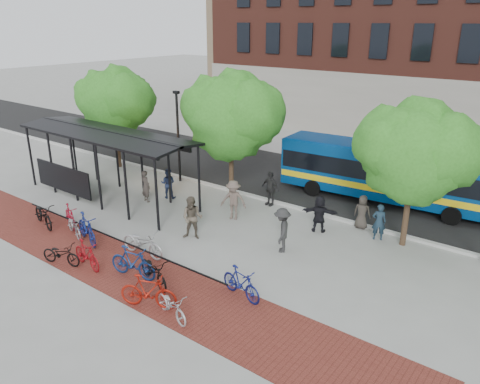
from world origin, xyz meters
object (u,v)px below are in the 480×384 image
Objects in this scene: pedestrian_8 at (192,218)px; bike_1 at (70,216)px; pedestrian_5 at (319,214)px; pedestrian_9 at (282,230)px; lamp_post_left at (178,134)px; bike_4 at (61,254)px; pedestrian_2 at (168,183)px; bike_7 at (133,262)px; pedestrian_6 at (362,212)px; bike_11 at (241,283)px; bus_shelter at (105,141)px; pedestrian_3 at (233,200)px; pedestrian_4 at (270,188)px; bike_2 at (74,226)px; bike_3 at (87,229)px; bike_5 at (87,254)px; bike_0 at (43,214)px; bike_8 at (154,271)px; bike_10 at (172,305)px; bus at (387,171)px; tree_c at (418,150)px; bike_9 at (148,291)px; tree_b at (233,112)px; pedestrian_7 at (379,222)px; tree_a at (115,99)px; bike_6 at (143,243)px.

bike_1 is at bearing 178.62° from pedestrian_8.
pedestrian_5 is 2.58m from pedestrian_9.
lamp_post_left reaches higher than pedestrian_5.
pedestrian_2 is at bearing -2.94° from bike_4.
pedestrian_6 reaches higher than bike_7.
bus_shelter is at bearing 84.47° from bike_11.
pedestrian_3 reaches higher than pedestrian_4.
pedestrian_5 is at bearing -32.17° from bike_2.
bike_4 is 0.91× the size of pedestrian_9.
lamp_post_left is 2.47× the size of bike_3.
bike_7 is at bearing -66.07° from bike_5.
bus_shelter reaches higher than bike_1.
bike_0 is 1.12× the size of pedestrian_8.
bike_8 is 2.17m from bike_10.
bus_shelter is 4.24m from lamp_post_left.
bike_0 is (-11.01, -12.11, -1.10)m from bus.
pedestrian_2 is at bearing -146.07° from pedestrian_4.
tree_c is 2.86× the size of bike_3.
bike_9 is 1.17× the size of bike_10.
tree_c is 0.55× the size of bus.
pedestrian_2 reaches higher than bike_4.
pedestrian_5 is (-0.93, -5.15, -0.83)m from bus.
bike_5 is (0.18, -9.07, -3.93)m from tree_b.
lamp_post_left reaches higher than bike_0.
bus is at bearing 8.78° from bike_11.
tree_b reaches higher than pedestrian_6.
pedestrian_8 is (5.72, -5.10, -1.81)m from lamp_post_left.
bike_4 is 1.04× the size of pedestrian_7.
bike_5 is at bearing -89.60° from bike_0.
tree_a is at bearing 29.87° from bike_9.
bike_5 is at bearing -119.86° from bus.
bike_2 is (0.92, -0.43, -0.06)m from bike_1.
lamp_post_left is 12.71m from bike_11.
bus is 5.49× the size of bike_7.
tree_b is at bearing -151.72° from bus.
tree_b is 8.70m from pedestrian_7.
pedestrian_2 reaches higher than bike_6.
bike_6 is 1.19× the size of pedestrian_4.
lamp_post_left is 6.56m from pedestrian_3.
bike_4 is at bearing -98.79° from pedestrian_4.
pedestrian_2 is at bearing 33.19° from bike_6.
tree_c reaches higher than pedestrian_2.
bike_2 is 1.04× the size of pedestrian_5.
bike_7 is at bearing -76.08° from tree_b.
tree_a is 12.14m from pedestrian_8.
tree_b is 3.12× the size of bike_3.
lamp_post_left is 2.80× the size of pedestrian_9.
bike_0 is 1.05× the size of bike_8.
bike_1 is 7.77m from bike_9.
bike_11 is (5.79, 1.87, 0.01)m from bike_5.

